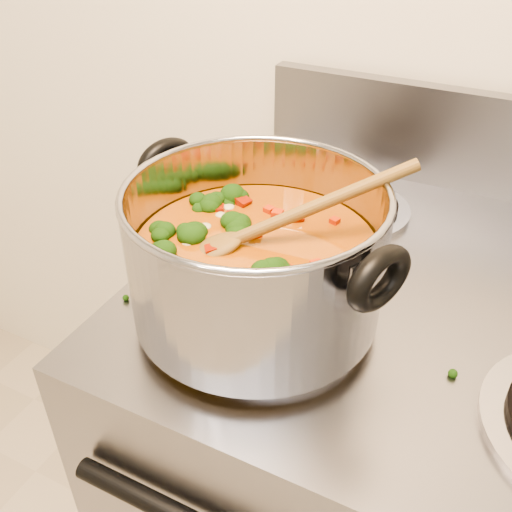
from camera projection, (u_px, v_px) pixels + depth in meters
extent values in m
cube|color=gray|center=(394.00, 505.00, 0.97)|extent=(0.74, 0.64, 0.92)
cube|color=gray|center=(494.00, 147.00, 0.89)|extent=(0.74, 0.03, 0.16)
cylinder|color=#A5A5AD|center=(267.00, 322.00, 0.67)|extent=(0.22, 0.22, 0.01)
cylinder|color=black|center=(267.00, 317.00, 0.66)|extent=(0.18, 0.18, 0.01)
cylinder|color=#A5A5AD|center=(349.00, 209.00, 0.88)|extent=(0.19, 0.19, 0.01)
cylinder|color=black|center=(350.00, 204.00, 0.87)|extent=(0.15, 0.15, 0.01)
cylinder|color=#96969D|center=(256.00, 253.00, 0.62)|extent=(0.28, 0.28, 0.15)
torus|color=#96969D|center=(256.00, 193.00, 0.58)|extent=(0.28, 0.28, 0.01)
cylinder|color=#9B5C0E|center=(256.00, 276.00, 0.64)|extent=(0.26, 0.26, 0.09)
torus|color=black|center=(167.00, 163.00, 0.69)|extent=(0.05, 0.08, 0.08)
torus|color=black|center=(379.00, 278.00, 0.50)|extent=(0.05, 0.08, 0.08)
ellipsoid|color=black|center=(145.00, 247.00, 0.61)|extent=(0.04, 0.04, 0.03)
ellipsoid|color=black|center=(308.00, 239.00, 0.62)|extent=(0.04, 0.04, 0.03)
ellipsoid|color=black|center=(220.00, 195.00, 0.70)|extent=(0.04, 0.04, 0.03)
ellipsoid|color=black|center=(264.00, 218.00, 0.66)|extent=(0.04, 0.04, 0.03)
ellipsoid|color=black|center=(248.00, 272.00, 0.57)|extent=(0.04, 0.04, 0.03)
ellipsoid|color=black|center=(259.00, 287.00, 0.55)|extent=(0.04, 0.04, 0.03)
ellipsoid|color=black|center=(185.00, 258.00, 0.59)|extent=(0.04, 0.04, 0.03)
ellipsoid|color=black|center=(316.00, 245.00, 0.61)|extent=(0.04, 0.04, 0.03)
ellipsoid|color=black|center=(232.00, 236.00, 0.63)|extent=(0.04, 0.04, 0.03)
ellipsoid|color=black|center=(311.00, 221.00, 0.65)|extent=(0.04, 0.04, 0.03)
ellipsoid|color=maroon|center=(302.00, 300.00, 0.54)|extent=(0.01, 0.01, 0.01)
ellipsoid|color=maroon|center=(340.00, 235.00, 0.63)|extent=(0.01, 0.01, 0.01)
ellipsoid|color=maroon|center=(159.00, 242.00, 0.62)|extent=(0.01, 0.01, 0.01)
ellipsoid|color=maroon|center=(195.00, 227.00, 0.64)|extent=(0.01, 0.01, 0.01)
ellipsoid|color=maroon|center=(188.00, 263.00, 0.58)|extent=(0.01, 0.01, 0.01)
ellipsoid|color=maroon|center=(252.00, 249.00, 0.61)|extent=(0.01, 0.01, 0.01)
ellipsoid|color=maroon|center=(271.00, 293.00, 0.54)|extent=(0.01, 0.01, 0.01)
ellipsoid|color=maroon|center=(322.00, 209.00, 0.67)|extent=(0.01, 0.01, 0.01)
ellipsoid|color=maroon|center=(261.00, 218.00, 0.66)|extent=(0.01, 0.01, 0.01)
ellipsoid|color=maroon|center=(192.00, 252.00, 0.60)|extent=(0.01, 0.01, 0.01)
ellipsoid|color=maroon|center=(345.00, 245.00, 0.61)|extent=(0.01, 0.01, 0.01)
ellipsoid|color=maroon|center=(259.00, 210.00, 0.67)|extent=(0.01, 0.01, 0.01)
ellipsoid|color=maroon|center=(289.00, 242.00, 0.62)|extent=(0.01, 0.01, 0.01)
ellipsoid|color=#B42C0A|center=(335.00, 217.00, 0.66)|extent=(0.01, 0.01, 0.01)
ellipsoid|color=#B42C0A|center=(188.00, 223.00, 0.65)|extent=(0.01, 0.01, 0.01)
ellipsoid|color=#B42C0A|center=(277.00, 294.00, 0.54)|extent=(0.01, 0.01, 0.01)
ellipsoid|color=#B42C0A|center=(318.00, 251.00, 0.60)|extent=(0.01, 0.01, 0.01)
ellipsoid|color=#B42C0A|center=(242.00, 293.00, 0.54)|extent=(0.01, 0.01, 0.01)
ellipsoid|color=#B42C0A|center=(316.00, 240.00, 0.62)|extent=(0.01, 0.01, 0.01)
ellipsoid|color=#B42C0A|center=(287.00, 221.00, 0.65)|extent=(0.01, 0.01, 0.01)
ellipsoid|color=#B42C0A|center=(212.00, 206.00, 0.68)|extent=(0.01, 0.01, 0.01)
ellipsoid|color=#B42C0A|center=(307.00, 307.00, 0.53)|extent=(0.01, 0.01, 0.01)
ellipsoid|color=#B42C0A|center=(354.00, 254.00, 0.60)|extent=(0.01, 0.01, 0.01)
ellipsoid|color=tan|center=(209.00, 308.00, 0.53)|extent=(0.02, 0.02, 0.01)
ellipsoid|color=tan|center=(291.00, 242.00, 0.62)|extent=(0.02, 0.02, 0.01)
ellipsoid|color=tan|center=(347.00, 266.00, 0.58)|extent=(0.02, 0.02, 0.01)
ellipsoid|color=tan|center=(169.00, 280.00, 0.56)|extent=(0.02, 0.02, 0.01)
ellipsoid|color=tan|center=(184.00, 223.00, 0.65)|extent=(0.02, 0.02, 0.01)
ellipsoid|color=tan|center=(298.00, 205.00, 0.68)|extent=(0.02, 0.02, 0.01)
ellipsoid|color=tan|center=(189.00, 211.00, 0.67)|extent=(0.02, 0.02, 0.01)
ellipsoid|color=tan|center=(266.00, 215.00, 0.66)|extent=(0.02, 0.02, 0.01)
ellipsoid|color=brown|center=(215.00, 248.00, 0.61)|extent=(0.08, 0.07, 0.04)
cylinder|color=brown|center=(315.00, 207.00, 0.60)|extent=(0.19, 0.14, 0.10)
ellipsoid|color=black|center=(386.00, 272.00, 0.74)|extent=(0.01, 0.01, 0.01)
ellipsoid|color=black|center=(340.00, 413.00, 0.56)|extent=(0.01, 0.01, 0.01)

